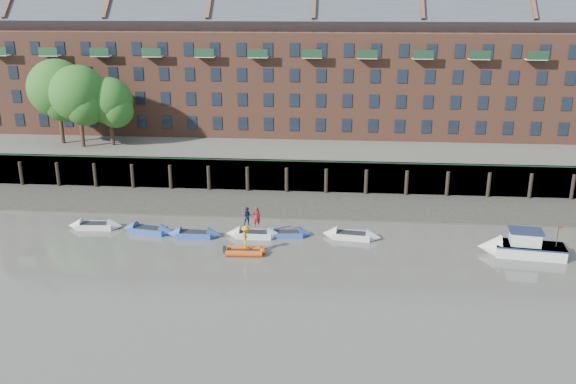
# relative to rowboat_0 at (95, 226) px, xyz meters

# --- Properties ---
(ground) EXTENTS (220.00, 220.00, 0.00)m
(ground) POSITION_rel_rowboat_0_xyz_m (17.49, -10.31, -0.24)
(ground) COLOR #5E5951
(ground) RESTS_ON ground
(foreshore) EXTENTS (110.00, 8.00, 0.50)m
(foreshore) POSITION_rel_rowboat_0_xyz_m (17.49, 7.69, -0.24)
(foreshore) COLOR #3D382F
(foreshore) RESTS_ON ground
(mud_band) EXTENTS (110.00, 1.60, 0.10)m
(mud_band) POSITION_rel_rowboat_0_xyz_m (17.49, 4.29, -0.24)
(mud_band) COLOR #4C4336
(mud_band) RESTS_ON ground
(river_wall) EXTENTS (110.00, 1.23, 3.30)m
(river_wall) POSITION_rel_rowboat_0_xyz_m (17.49, 12.07, 1.35)
(river_wall) COLOR #2D2A26
(river_wall) RESTS_ON ground
(bank_terrace) EXTENTS (110.00, 28.00, 3.20)m
(bank_terrace) POSITION_rel_rowboat_0_xyz_m (17.49, 25.69, 1.36)
(bank_terrace) COLOR #5E594D
(bank_terrace) RESTS_ON ground
(apartment_terrace) EXTENTS (80.60, 15.56, 20.98)m
(apartment_terrace) POSITION_rel_rowboat_0_xyz_m (17.49, 26.68, 12.58)
(apartment_terrace) COLOR brown
(apartment_terrace) RESTS_ON bank_terrace
(tree_cluster) EXTENTS (11.76, 7.74, 9.40)m
(tree_cluster) POSITION_rel_rowboat_0_xyz_m (-8.12, 17.04, 8.76)
(tree_cluster) COLOR #3A281C
(tree_cluster) RESTS_ON bank_terrace
(rowboat_0) EXTENTS (4.78, 1.69, 1.36)m
(rowboat_0) POSITION_rel_rowboat_0_xyz_m (0.00, 0.00, 0.00)
(rowboat_0) COLOR silver
(rowboat_0) RESTS_ON ground
(rowboat_1) EXTENTS (4.84, 2.14, 1.36)m
(rowboat_1) POSITION_rel_rowboat_0_xyz_m (4.87, -0.60, -0.00)
(rowboat_1) COLOR #3250A3
(rowboat_1) RESTS_ON ground
(rowboat_2) EXTENTS (4.55, 1.36, 1.32)m
(rowboat_2) POSITION_rel_rowboat_0_xyz_m (8.93, -1.20, -0.01)
(rowboat_2) COLOR #3250A3
(rowboat_2) RESTS_ON ground
(rowboat_3) EXTENTS (4.69, 1.42, 1.36)m
(rowboat_3) POSITION_rel_rowboat_0_xyz_m (13.87, -0.79, -0.00)
(rowboat_3) COLOR silver
(rowboat_3) RESTS_ON ground
(rowboat_4) EXTENTS (4.36, 1.71, 1.23)m
(rowboat_4) POSITION_rel_rowboat_0_xyz_m (16.51, -0.43, -0.02)
(rowboat_4) COLOR #3250A3
(rowboat_4) RESTS_ON ground
(rowboat_5) EXTENTS (4.99, 2.03, 1.41)m
(rowboat_5) POSITION_rel_rowboat_0_xyz_m (21.92, -0.37, 0.01)
(rowboat_5) COLOR silver
(rowboat_5) RESTS_ON ground
(rib_tender) EXTENTS (3.12, 1.56, 0.54)m
(rib_tender) POSITION_rel_rowboat_0_xyz_m (13.76, -4.33, -0.01)
(rib_tender) COLOR #CF490F
(rib_tender) RESTS_ON ground
(motor_launch) EXTENTS (6.60, 2.85, 2.64)m
(motor_launch) POSITION_rel_rowboat_0_xyz_m (34.43, -2.64, 0.43)
(motor_launch) COLOR silver
(motor_launch) RESTS_ON ground
(person_rower_a) EXTENTS (0.73, 0.59, 1.74)m
(person_rower_a) POSITION_rel_rowboat_0_xyz_m (14.10, -0.74, 1.54)
(person_rower_a) COLOR maroon
(person_rower_a) RESTS_ON rowboat_3
(person_rower_b) EXTENTS (0.88, 0.74, 1.61)m
(person_rower_b) POSITION_rel_rowboat_0_xyz_m (13.34, -0.60, 1.48)
(person_rower_b) COLOR #19233F
(person_rower_b) RESTS_ON rowboat_3
(person_rib_crew) EXTENTS (0.76, 1.21, 1.79)m
(person_rib_crew) POSITION_rel_rowboat_0_xyz_m (13.73, -4.26, 1.16)
(person_rib_crew) COLOR orange
(person_rib_crew) RESTS_ON rib_tender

